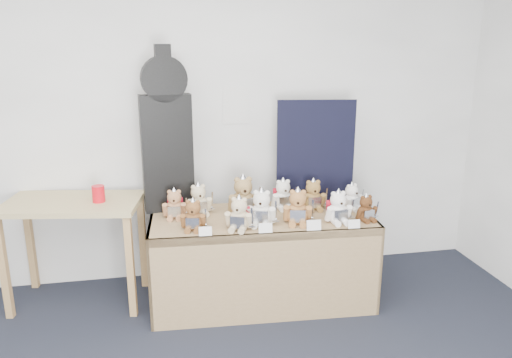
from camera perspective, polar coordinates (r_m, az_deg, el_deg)
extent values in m
plane|color=white|center=(4.05, -14.80, 6.68)|extent=(6.00, 0.00, 6.00)
cube|color=silver|center=(4.06, -2.35, 8.42)|extent=(0.21, 0.00, 0.30)
cube|color=olive|center=(3.71, 0.67, -4.72)|extent=(1.68, 0.78, 0.06)
cube|color=olive|center=(3.54, 1.44, -11.34)|extent=(1.64, 0.11, 0.68)
cube|color=olive|center=(3.81, -11.68, -9.59)|extent=(0.06, 0.68, 0.68)
cube|color=olive|center=(4.02, 12.28, -8.24)|extent=(0.06, 0.68, 0.68)
cube|color=#A18757|center=(3.89, -20.26, -2.64)|extent=(1.05, 0.69, 0.04)
cube|color=#A07345|center=(4.00, -26.86, -9.12)|extent=(0.06, 0.06, 0.77)
cube|color=#A07345|center=(4.39, -24.38, -6.67)|extent=(0.06, 0.06, 0.77)
cube|color=#A07345|center=(3.71, -14.15, -9.73)|extent=(0.06, 0.06, 0.77)
cube|color=#A07345|center=(4.12, -12.81, -7.00)|extent=(0.06, 0.06, 0.77)
cube|color=black|center=(3.78, -10.08, 2.87)|extent=(0.38, 0.15, 0.88)
cylinder|color=black|center=(3.70, -10.50, 11.19)|extent=(0.34, 0.15, 0.33)
cube|color=black|center=(3.69, -10.60, 13.24)|extent=(0.12, 0.11, 0.22)
cube|color=black|center=(3.96, 6.81, 3.11)|extent=(0.61, 0.11, 0.82)
cylinder|color=red|center=(3.78, -17.56, -1.63)|extent=(0.09, 0.09, 0.12)
ellipsoid|color=brown|center=(3.47, -7.15, -4.77)|extent=(0.16, 0.15, 0.14)
sphere|color=brown|center=(3.44, -7.20, -3.30)|extent=(0.10, 0.10, 0.10)
cylinder|color=brown|center=(3.40, -7.29, -3.67)|extent=(0.05, 0.03, 0.04)
sphere|color=black|center=(3.38, -7.33, -3.75)|extent=(0.02, 0.02, 0.02)
sphere|color=brown|center=(3.43, -7.79, -2.66)|extent=(0.03, 0.03, 0.03)
sphere|color=brown|center=(3.42, -6.67, -2.67)|extent=(0.03, 0.03, 0.03)
cylinder|color=brown|center=(3.46, -8.30, -4.75)|extent=(0.05, 0.08, 0.11)
cylinder|color=brown|center=(3.44, -6.08, -4.78)|extent=(0.05, 0.08, 0.11)
cylinder|color=brown|center=(3.44, -7.76, -5.68)|extent=(0.06, 0.10, 0.04)
cylinder|color=brown|center=(3.43, -6.70, -5.70)|extent=(0.06, 0.10, 0.04)
cube|color=white|center=(3.42, -7.27, -5.04)|extent=(0.09, 0.03, 0.08)
cone|color=white|center=(3.42, -7.23, -2.60)|extent=(0.09, 0.09, 0.07)
cube|color=white|center=(3.42, -5.76, -4.52)|extent=(0.02, 0.04, 0.15)
cube|color=white|center=(3.44, -5.73, -5.40)|extent=(0.04, 0.01, 0.01)
ellipsoid|color=#C4AE8A|center=(3.45, -1.92, -4.70)|extent=(0.19, 0.18, 0.15)
sphere|color=#C4AE8A|center=(3.41, -1.93, -3.08)|extent=(0.11, 0.11, 0.11)
cylinder|color=#C4AE8A|center=(3.37, -2.11, -3.48)|extent=(0.05, 0.04, 0.05)
sphere|color=black|center=(3.35, -2.18, -3.57)|extent=(0.02, 0.02, 0.02)
sphere|color=#C4AE8A|center=(3.40, -2.54, -2.35)|extent=(0.04, 0.04, 0.04)
sphere|color=#C4AE8A|center=(3.39, -1.34, -2.42)|extent=(0.04, 0.04, 0.04)
cylinder|color=#C4AE8A|center=(3.44, -3.18, -4.61)|extent=(0.07, 0.09, 0.12)
cylinder|color=#C4AE8A|center=(3.41, -0.79, -4.77)|extent=(0.07, 0.09, 0.12)
cylinder|color=#C4AE8A|center=(3.42, -2.68, -5.66)|extent=(0.08, 0.11, 0.05)
cylinder|color=#C4AE8A|center=(3.41, -1.54, -5.74)|extent=(0.08, 0.11, 0.05)
cube|color=white|center=(3.39, -2.14, -4.99)|extent=(0.10, 0.05, 0.08)
cone|color=white|center=(3.40, -1.94, -2.32)|extent=(0.10, 0.10, 0.07)
cube|color=white|center=(3.39, -0.45, -4.50)|extent=(0.03, 0.04, 0.16)
cube|color=white|center=(3.41, -0.45, -5.47)|extent=(0.05, 0.02, 0.01)
cube|color=#B51428|center=(3.49, -1.71, -4.20)|extent=(0.12, 0.07, 0.14)
ellipsoid|color=silver|center=(3.53, 0.64, -4.07)|extent=(0.21, 0.19, 0.17)
sphere|color=silver|center=(3.49, 0.64, -2.34)|extent=(0.12, 0.12, 0.12)
cylinder|color=silver|center=(3.45, 0.53, -2.76)|extent=(0.06, 0.04, 0.05)
sphere|color=black|center=(3.43, 0.49, -2.85)|extent=(0.02, 0.02, 0.02)
sphere|color=silver|center=(3.48, -0.01, -1.56)|extent=(0.04, 0.04, 0.04)
sphere|color=silver|center=(3.47, 1.30, -1.62)|extent=(0.04, 0.04, 0.04)
cylinder|color=silver|center=(3.52, -0.70, -4.00)|extent=(0.07, 0.10, 0.13)
cylinder|color=silver|center=(3.50, 1.89, -4.12)|extent=(0.07, 0.10, 0.13)
cylinder|color=silver|center=(3.50, -0.10, -5.11)|extent=(0.08, 0.12, 0.05)
cylinder|color=silver|center=(3.49, 1.13, -5.17)|extent=(0.08, 0.12, 0.05)
cube|color=white|center=(3.47, 0.50, -4.37)|extent=(0.11, 0.05, 0.09)
cone|color=white|center=(3.48, 0.65, -1.52)|extent=(0.10, 0.10, 0.08)
cube|color=white|center=(3.48, 2.29, -3.82)|extent=(0.03, 0.04, 0.18)
cube|color=white|center=(3.50, 2.28, -4.85)|extent=(0.05, 0.02, 0.01)
ellipsoid|color=#A16C3D|center=(3.56, 4.76, -3.95)|extent=(0.19, 0.18, 0.17)
sphere|color=#A16C3D|center=(3.53, 4.80, -2.26)|extent=(0.12, 0.12, 0.12)
cylinder|color=#A16C3D|center=(3.48, 4.82, -2.67)|extent=(0.06, 0.04, 0.05)
sphere|color=black|center=(3.46, 4.83, -2.76)|extent=(0.02, 0.02, 0.02)
sphere|color=#A16C3D|center=(3.51, 4.18, -1.52)|extent=(0.04, 0.04, 0.04)
sphere|color=#A16C3D|center=(3.52, 5.46, -1.54)|extent=(0.04, 0.04, 0.04)
cylinder|color=#A16C3D|center=(3.54, 3.50, -3.92)|extent=(0.07, 0.10, 0.12)
cylinder|color=#A16C3D|center=(3.55, 6.05, -3.95)|extent=(0.07, 0.10, 0.12)
cylinder|color=#A16C3D|center=(3.53, 4.16, -4.98)|extent=(0.07, 0.12, 0.05)
cylinder|color=#A16C3D|center=(3.53, 5.38, -5.00)|extent=(0.07, 0.12, 0.05)
cube|color=white|center=(3.50, 4.79, -4.24)|extent=(0.11, 0.04, 0.09)
cone|color=white|center=(3.51, 4.82, -1.46)|extent=(0.10, 0.10, 0.08)
cube|color=white|center=(3.53, 6.47, -3.65)|extent=(0.02, 0.04, 0.17)
cube|color=white|center=(3.55, 6.44, -4.65)|extent=(0.05, 0.02, 0.01)
ellipsoid|color=white|center=(3.62, 9.30, -3.89)|extent=(0.16, 0.14, 0.15)
sphere|color=white|center=(3.58, 9.37, -2.34)|extent=(0.11, 0.11, 0.11)
cylinder|color=white|center=(3.54, 9.66, -2.70)|extent=(0.05, 0.03, 0.05)
sphere|color=black|center=(3.53, 9.77, -2.79)|extent=(0.02, 0.02, 0.02)
sphere|color=white|center=(3.56, 8.85, -1.71)|extent=(0.04, 0.04, 0.04)
sphere|color=white|center=(3.58, 9.94, -1.62)|extent=(0.04, 0.04, 0.04)
cylinder|color=white|center=(3.57, 8.33, -3.98)|extent=(0.05, 0.09, 0.12)
cylinder|color=white|center=(3.63, 10.49, -3.77)|extent=(0.05, 0.09, 0.12)
cylinder|color=white|center=(3.57, 9.08, -4.89)|extent=(0.05, 0.10, 0.05)
cylinder|color=white|center=(3.60, 10.11, -4.78)|extent=(0.05, 0.10, 0.05)
cube|color=white|center=(3.56, 9.67, -4.15)|extent=(0.10, 0.02, 0.08)
cone|color=white|center=(3.57, 9.40, -1.60)|extent=(0.10, 0.10, 0.07)
cube|color=white|center=(3.62, 10.92, -3.45)|extent=(0.01, 0.04, 0.16)
cube|color=white|center=(3.64, 10.87, -4.37)|extent=(0.05, 0.01, 0.01)
cube|color=#B51428|center=(3.66, 8.96, -3.43)|extent=(0.12, 0.03, 0.14)
ellipsoid|color=#50301B|center=(3.70, 12.38, -3.82)|extent=(0.14, 0.13, 0.13)
sphere|color=#50301B|center=(3.67, 12.46, -2.59)|extent=(0.09, 0.09, 0.09)
cylinder|color=#50301B|center=(3.64, 12.78, -2.87)|extent=(0.04, 0.03, 0.04)
sphere|color=black|center=(3.63, 12.90, -2.94)|extent=(0.01, 0.01, 0.01)
sphere|color=#50301B|center=(3.64, 12.09, -2.10)|extent=(0.03, 0.03, 0.03)
sphere|color=#50301B|center=(3.67, 12.89, -2.00)|extent=(0.03, 0.03, 0.03)
cylinder|color=#50301B|center=(3.65, 11.72, -3.93)|extent=(0.05, 0.07, 0.09)
cylinder|color=#50301B|center=(3.71, 13.30, -3.69)|extent=(0.05, 0.07, 0.09)
cylinder|color=#50301B|center=(3.66, 12.34, -4.62)|extent=(0.05, 0.09, 0.04)
cylinder|color=#50301B|center=(3.69, 13.09, -4.50)|extent=(0.05, 0.09, 0.04)
cube|color=white|center=(3.66, 12.79, -4.02)|extent=(0.08, 0.03, 0.07)
cone|color=white|center=(3.66, 12.50, -2.00)|extent=(0.08, 0.08, 0.06)
cube|color=white|center=(3.71, 13.64, -3.42)|extent=(0.01, 0.03, 0.13)
cube|color=white|center=(3.73, 13.59, -4.15)|extent=(0.04, 0.01, 0.01)
ellipsoid|color=beige|center=(3.76, -6.57, -3.01)|extent=(0.17, 0.15, 0.15)
sphere|color=beige|center=(3.73, -6.62, -1.53)|extent=(0.11, 0.11, 0.11)
cylinder|color=beige|center=(3.69, -6.44, -1.86)|extent=(0.05, 0.03, 0.05)
sphere|color=black|center=(3.67, -6.38, -1.94)|extent=(0.02, 0.02, 0.02)
sphere|color=beige|center=(3.71, -7.19, -0.94)|extent=(0.04, 0.04, 0.04)
sphere|color=beige|center=(3.72, -6.09, -0.83)|extent=(0.04, 0.04, 0.04)
cylinder|color=beige|center=(3.73, -7.59, -3.11)|extent=(0.05, 0.09, 0.11)
cylinder|color=beige|center=(3.76, -5.43, -2.88)|extent=(0.05, 0.09, 0.11)
cylinder|color=beige|center=(3.72, -6.87, -3.95)|extent=(0.06, 0.11, 0.05)
cylinder|color=beige|center=(3.73, -5.85, -3.84)|extent=(0.06, 0.11, 0.05)
cube|color=white|center=(3.71, -6.36, -3.24)|extent=(0.10, 0.03, 0.08)
cone|color=white|center=(3.72, -6.64, -0.83)|extent=(0.10, 0.10, 0.07)
cube|color=white|center=(3.74, -5.05, -2.56)|extent=(0.02, 0.04, 0.16)
cube|color=white|center=(3.76, -5.03, -3.45)|extent=(0.05, 0.01, 0.01)
ellipsoid|color=#9A7B4D|center=(3.75, -1.47, -2.74)|extent=(0.19, 0.16, 0.19)
sphere|color=#9A7B4D|center=(3.71, -1.48, -0.88)|extent=(0.14, 0.14, 0.14)
cylinder|color=#9A7B4D|center=(3.66, -1.32, -1.30)|extent=(0.06, 0.03, 0.06)
sphere|color=black|center=(3.64, -1.26, -1.39)|extent=(0.02, 0.02, 0.02)
sphere|color=#9A7B4D|center=(3.69, -2.18, -0.12)|extent=(0.04, 0.04, 0.04)
sphere|color=#9A7B4D|center=(3.70, -0.80, -0.04)|extent=(0.04, 0.04, 0.04)
cylinder|color=#9A7B4D|center=(3.71, -2.77, -2.80)|extent=(0.05, 0.10, 0.14)
cylinder|color=#9A7B4D|center=(3.74, -0.05, -2.62)|extent=(0.05, 0.10, 0.14)
cylinder|color=#9A7B4D|center=(3.70, -1.93, -3.89)|extent=(0.06, 0.12, 0.06)
cylinder|color=#9A7B4D|center=(3.71, -0.63, -3.80)|extent=(0.06, 0.12, 0.06)
cube|color=white|center=(3.68, -1.27, -3.02)|extent=(0.12, 0.02, 0.10)
cone|color=white|center=(3.69, -1.49, 0.00)|extent=(0.12, 0.12, 0.09)
cube|color=white|center=(3.72, 0.42, -2.25)|extent=(0.02, 0.05, 0.20)
cube|color=white|center=(3.75, 0.42, -3.35)|extent=(0.06, 0.01, 0.01)
ellipsoid|color=white|center=(3.87, 3.09, -2.41)|extent=(0.16, 0.14, 0.15)
sphere|color=white|center=(3.84, 3.12, -0.97)|extent=(0.11, 0.11, 0.11)
cylinder|color=white|center=(3.80, 3.33, -1.29)|extent=(0.05, 0.03, 0.05)
sphere|color=black|center=(3.78, 3.41, -1.36)|extent=(0.02, 0.02, 0.02)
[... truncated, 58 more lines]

